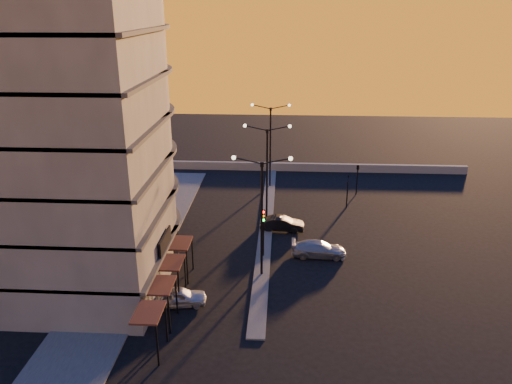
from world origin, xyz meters
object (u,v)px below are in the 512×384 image
at_px(streetlamp_mid, 267,166).
at_px(car_sedan, 282,224).
at_px(car_wagon, 319,249).
at_px(traffic_light_main, 263,225).
at_px(car_hatchback, 179,297).

xyz_separation_m(streetlamp_mid, car_sedan, (1.50, -1.76, -4.94)).
distance_m(streetlamp_mid, car_sedan, 5.45).
bearing_deg(car_wagon, traffic_light_main, 97.77).
bearing_deg(car_sedan, streetlamp_mid, 43.51).
bearing_deg(streetlamp_mid, car_sedan, -49.49).
bearing_deg(traffic_light_main, car_hatchback, -127.17).
relative_size(streetlamp_mid, car_sedan, 2.39).
distance_m(car_hatchback, car_sedan, 14.45).
relative_size(car_hatchback, car_wagon, 0.85).
height_order(streetlamp_mid, traffic_light_main, streetlamp_mid).
xyz_separation_m(traffic_light_main, car_wagon, (4.55, 0.49, -2.24)).
xyz_separation_m(car_hatchback, car_sedan, (7.01, 12.64, 0.01)).
distance_m(car_hatchback, car_wagon, 12.70).
distance_m(traffic_light_main, car_hatchback, 9.39).
bearing_deg(car_hatchback, traffic_light_main, -46.57).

